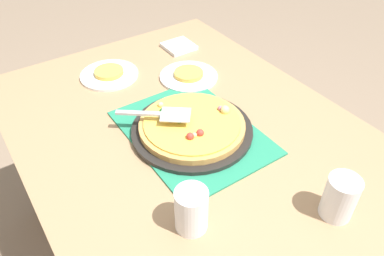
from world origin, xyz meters
name	(u,v)px	position (x,y,z in m)	size (l,w,h in m)	color
dining_table	(192,158)	(0.00, 0.00, 0.64)	(1.40, 1.00, 0.75)	#9E7A56
placemat	(192,132)	(0.00, 0.00, 0.75)	(0.48, 0.36, 0.01)	#237F5B
pizza_pan	(192,130)	(0.00, 0.00, 0.76)	(0.38, 0.38, 0.01)	black
pizza	(192,125)	(0.00, 0.00, 0.78)	(0.33, 0.33, 0.05)	tan
plate_near_left	(189,76)	(-0.27, 0.17, 0.76)	(0.22, 0.22, 0.01)	white
plate_far_right	(109,75)	(-0.45, -0.07, 0.76)	(0.22, 0.22, 0.01)	white
served_slice_left	(189,74)	(-0.27, 0.17, 0.77)	(0.11, 0.11, 0.02)	#EAB747
served_slice_right	(109,72)	(-0.45, -0.07, 0.77)	(0.11, 0.11, 0.02)	#EAB747
cup_near	(340,198)	(0.46, 0.12, 0.81)	(0.08, 0.08, 0.12)	white
cup_far	(191,210)	(0.29, -0.20, 0.81)	(0.08, 0.08, 0.12)	white
pizza_server	(160,114)	(-0.06, -0.08, 0.82)	(0.18, 0.21, 0.01)	silver
napkin_stack	(179,46)	(-0.49, 0.27, 0.76)	(0.12, 0.12, 0.02)	white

